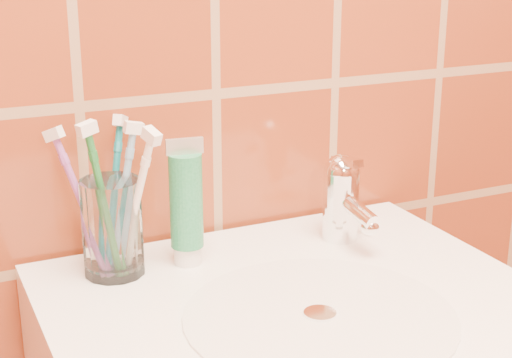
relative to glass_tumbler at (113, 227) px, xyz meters
name	(u,v)px	position (x,y,z in m)	size (l,w,h in m)	color
glass_tumbler	(113,227)	(0.00, 0.00, 0.00)	(0.07, 0.07, 0.12)	white
toothpaste_tube	(186,206)	(0.09, -0.01, 0.02)	(0.05, 0.04, 0.16)	white
faucet	(343,195)	(0.31, -0.02, 0.00)	(0.05, 0.11, 0.12)	white
toothbrush_0	(136,205)	(0.02, -0.03, 0.04)	(0.05, 0.09, 0.20)	white
toothbrush_1	(83,204)	(-0.03, 0.02, 0.03)	(0.07, 0.07, 0.19)	#904BA2
toothbrush_2	(114,194)	(0.01, 0.03, 0.03)	(0.07, 0.08, 0.19)	#0D6975
toothbrush_3	(104,203)	(-0.01, -0.02, 0.04)	(0.05, 0.04, 0.20)	#1D6F2E
toothbrush_4	(123,198)	(0.02, 0.01, 0.03)	(0.06, 0.03, 0.19)	#77ABD5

